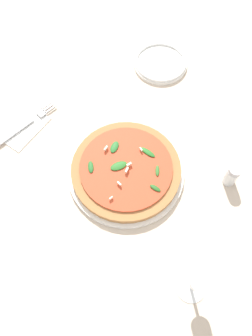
% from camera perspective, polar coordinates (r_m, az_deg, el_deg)
% --- Properties ---
extents(ground_plane, '(6.00, 6.00, 0.00)m').
position_cam_1_polar(ground_plane, '(0.87, -0.75, 0.82)').
color(ground_plane, beige).
extents(pizza_arugula_main, '(0.30, 0.30, 0.05)m').
position_cam_1_polar(pizza_arugula_main, '(0.84, -0.00, -0.39)').
color(pizza_arugula_main, white).
rests_on(pizza_arugula_main, ground_plane).
extents(wine_glass, '(0.08, 0.08, 0.19)m').
position_cam_1_polar(wine_glass, '(0.66, 13.27, -18.34)').
color(wine_glass, white).
rests_on(wine_glass, ground_plane).
extents(napkin, '(0.16, 0.13, 0.01)m').
position_cam_1_polar(napkin, '(0.96, -17.40, 6.81)').
color(napkin, white).
rests_on(napkin, ground_plane).
extents(fork, '(0.18, 0.12, 0.00)m').
position_cam_1_polar(fork, '(0.96, -17.13, 7.25)').
color(fork, silver).
rests_on(fork, ground_plane).
extents(side_plate_white, '(0.16, 0.16, 0.02)m').
position_cam_1_polar(side_plate_white, '(1.07, 6.02, 17.72)').
color(side_plate_white, white).
rests_on(side_plate_white, ground_plane).
extents(shaker_pepper, '(0.03, 0.03, 0.07)m').
position_cam_1_polar(shaker_pepper, '(0.86, 17.92, -1.27)').
color(shaker_pepper, silver).
rests_on(shaker_pepper, ground_plane).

